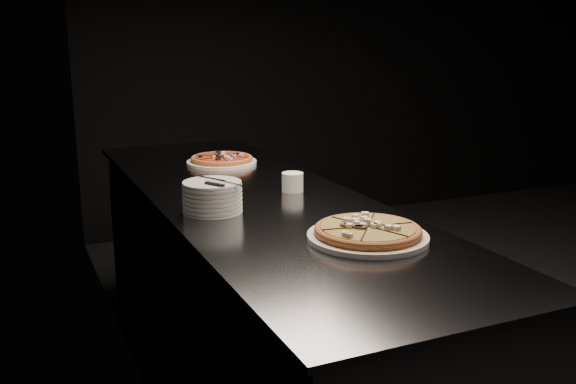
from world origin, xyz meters
name	(u,v)px	position (x,y,z in m)	size (l,w,h in m)	color
wall_left	(148,66)	(-2.50, 0.00, 1.40)	(0.02, 5.00, 2.80)	black
wall_back	(384,46)	(0.00, 2.50, 1.40)	(5.00, 0.02, 2.80)	black
counter	(256,309)	(-2.13, 0.00, 0.46)	(0.74, 2.44, 0.92)	slate
pizza_mushroom	(368,233)	(-2.02, -0.63, 0.94)	(0.36, 0.36, 0.04)	white
pizza_tomato	(222,160)	(-2.06, 0.60, 0.94)	(0.37, 0.37, 0.04)	white
plate_stack	(212,197)	(-2.34, -0.15, 0.97)	(0.20, 0.20, 0.10)	white
cutlery	(216,182)	(-2.33, -0.17, 1.03)	(0.09, 0.21, 0.01)	#B1B4B9
ramekin	(293,181)	(-1.98, -0.01, 0.96)	(0.08, 0.08, 0.07)	white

